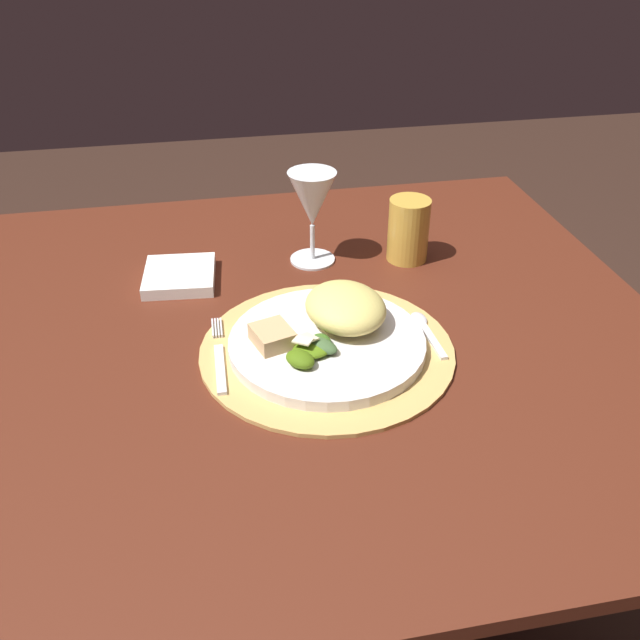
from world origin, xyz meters
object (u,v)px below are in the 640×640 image
at_px(spoon, 424,327).
at_px(amber_tumbler, 408,230).
at_px(dinner_plate, 327,343).
at_px(dining_table, 277,399).
at_px(napkin, 180,276).
at_px(fork, 219,358).
at_px(wine_glass, 312,202).

xyz_separation_m(spoon, amber_tumbler, (0.04, 0.22, 0.04)).
bearing_deg(dinner_plate, amber_tumbler, 52.26).
relative_size(dining_table, napkin, 9.85).
xyz_separation_m(fork, amber_tumbler, (0.33, 0.24, 0.04)).
distance_m(dining_table, wine_glass, 0.32).
bearing_deg(fork, dining_table, 38.12).
bearing_deg(fork, wine_glass, 56.23).
relative_size(napkin, wine_glass, 0.74).
height_order(spoon, amber_tumbler, amber_tumbler).
bearing_deg(dining_table, amber_tumbler, 34.79).
height_order(dining_table, wine_glass, wine_glass).
relative_size(dining_table, dinner_plate, 4.28).
distance_m(fork, wine_glass, 0.33).
relative_size(spoon, wine_glass, 0.75).
xyz_separation_m(dinner_plate, fork, (-0.15, 0.00, -0.01)).
bearing_deg(dining_table, napkin, 127.12).
bearing_deg(dinner_plate, spoon, 7.96).
xyz_separation_m(dining_table, spoon, (0.21, -0.05, 0.14)).
relative_size(wine_glass, amber_tumbler, 1.47).
bearing_deg(spoon, dinner_plate, -172.04).
relative_size(fork, spoon, 1.46).
height_order(wine_glass, amber_tumbler, wine_glass).
bearing_deg(dining_table, wine_glass, 64.67).
distance_m(spoon, wine_glass, 0.29).
xyz_separation_m(spoon, napkin, (-0.34, 0.22, 0.00)).
bearing_deg(fork, dinner_plate, -0.95).
bearing_deg(dinner_plate, dining_table, 134.55).
relative_size(spoon, napkin, 1.01).
distance_m(fork, napkin, 0.24).
bearing_deg(spoon, dining_table, 167.74).
relative_size(fork, wine_glass, 1.10).
distance_m(wine_glass, amber_tumbler, 0.17).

